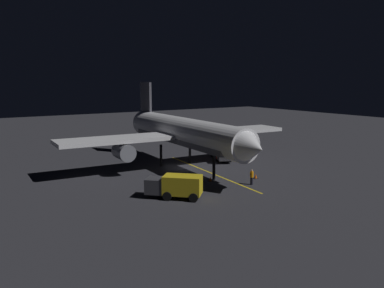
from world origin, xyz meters
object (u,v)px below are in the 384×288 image
catering_truck (221,151)px  ground_crew_worker (252,177)px  traffic_cone_near_left (256,176)px  airliner (182,133)px  baggage_truck (176,186)px  traffic_cone_near_right (210,179)px

catering_truck → ground_crew_worker: size_ratio=3.83×
traffic_cone_near_left → catering_truck: bearing=-106.9°
airliner → ground_crew_worker: airliner is taller
airliner → traffic_cone_near_left: airliner is taller
baggage_truck → traffic_cone_near_right: (-6.76, -3.63, -0.95)m
traffic_cone_near_right → airliner: bearing=-98.5°
traffic_cone_near_left → ground_crew_worker: bearing=39.2°
baggage_truck → ground_crew_worker: size_ratio=3.10×
ground_crew_worker → traffic_cone_near_left: 3.08m
baggage_truck → ground_crew_worker: baggage_truck is taller
baggage_truck → ground_crew_worker: (-9.74, 0.19, -0.31)m
airliner → traffic_cone_near_left: 11.85m
baggage_truck → traffic_cone_near_left: (-12.07, -1.71, -0.95)m
baggage_truck → ground_crew_worker: 9.74m
traffic_cone_near_right → catering_truck: bearing=-133.0°
airliner → ground_crew_worker: bearing=98.2°
catering_truck → airliner: bearing=8.2°
catering_truck → traffic_cone_near_right: 12.87m
catering_truck → ground_crew_worker: 14.42m
airliner → baggage_truck: airliner is taller
catering_truck → traffic_cone_near_left: size_ratio=12.13×
baggage_truck → catering_truck: bearing=-140.0°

